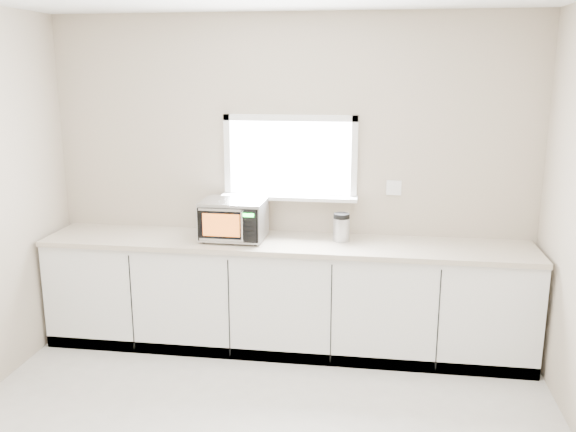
# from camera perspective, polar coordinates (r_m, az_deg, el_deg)

# --- Properties ---
(back_wall) EXTENTS (4.00, 0.17, 2.70)m
(back_wall) POSITION_cam_1_polar(r_m,az_deg,el_deg) (5.07, 0.24, 3.41)
(back_wall) COLOR #B1A38C
(back_wall) RESTS_ON ground
(cabinets) EXTENTS (3.92, 0.60, 0.88)m
(cabinets) POSITION_cam_1_polar(r_m,az_deg,el_deg) (5.03, -0.26, -7.59)
(cabinets) COLOR white
(cabinets) RESTS_ON ground
(countertop) EXTENTS (3.92, 0.64, 0.04)m
(countertop) POSITION_cam_1_polar(r_m,az_deg,el_deg) (4.88, -0.28, -2.59)
(countertop) COLOR #C1B39F
(countertop) RESTS_ON cabinets
(microwave) EXTENTS (0.51, 0.43, 0.32)m
(microwave) POSITION_cam_1_polar(r_m,az_deg,el_deg) (4.90, -5.11, -0.29)
(microwave) COLOR black
(microwave) RESTS_ON countertop
(knife_block) EXTENTS (0.13, 0.22, 0.31)m
(knife_block) POSITION_cam_1_polar(r_m,az_deg,el_deg) (4.86, -5.70, -0.86)
(knife_block) COLOR #4C331B
(knife_block) RESTS_ON countertop
(cutting_board) EXTENTS (0.31, 0.08, 0.31)m
(cutting_board) POSITION_cam_1_polar(r_m,az_deg,el_deg) (5.13, -3.86, 0.25)
(cutting_board) COLOR #AF8143
(cutting_board) RESTS_ON countertop
(coffee_grinder) EXTENTS (0.16, 0.16, 0.23)m
(coffee_grinder) POSITION_cam_1_polar(r_m,az_deg,el_deg) (4.87, 5.01, -1.04)
(coffee_grinder) COLOR #B9BBC1
(coffee_grinder) RESTS_ON countertop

